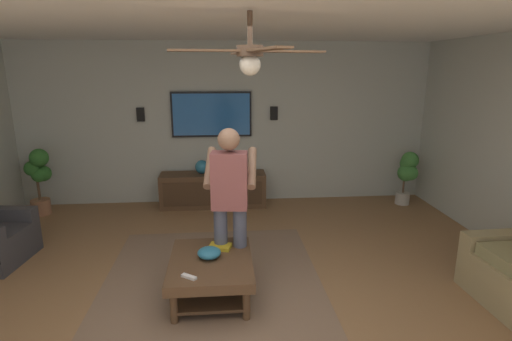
# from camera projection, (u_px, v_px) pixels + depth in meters

# --- Properties ---
(ground_plane) EXTENTS (8.27, 8.27, 0.00)m
(ground_plane) POSITION_uv_depth(u_px,v_px,m) (235.00, 322.00, 3.57)
(ground_plane) COLOR olive
(wall_back_tv) EXTENTS (0.10, 6.91, 2.63)m
(wall_back_tv) POSITION_uv_depth(u_px,v_px,m) (227.00, 124.00, 6.61)
(wall_back_tv) COLOR #B2B7AD
(wall_back_tv) RESTS_ON ground
(ceiling_slab) EXTENTS (7.09, 6.91, 0.10)m
(ceiling_slab) POSITION_uv_depth(u_px,v_px,m) (230.00, 1.00, 2.90)
(ceiling_slab) COLOR white
(area_rug) EXTENTS (2.76, 2.29, 0.01)m
(area_rug) POSITION_uv_depth(u_px,v_px,m) (212.00, 285.00, 4.18)
(area_rug) COLOR #7A604C
(area_rug) RESTS_ON ground
(coffee_table) EXTENTS (1.00, 0.80, 0.40)m
(coffee_table) POSITION_uv_depth(u_px,v_px,m) (211.00, 269.00, 3.91)
(coffee_table) COLOR #513823
(coffee_table) RESTS_ON ground
(media_console) EXTENTS (0.45, 1.70, 0.55)m
(media_console) POSITION_uv_depth(u_px,v_px,m) (213.00, 190.00, 6.53)
(media_console) COLOR #513823
(media_console) RESTS_ON ground
(tv) EXTENTS (0.05, 1.30, 0.73)m
(tv) POSITION_uv_depth(u_px,v_px,m) (212.00, 114.00, 6.46)
(tv) COLOR black
(person_standing) EXTENTS (0.57, 0.58, 1.64)m
(person_standing) POSITION_uv_depth(u_px,v_px,m) (230.00, 197.00, 4.06)
(person_standing) COLOR #4C5166
(person_standing) RESTS_ON ground
(potted_plant_tall) EXTENTS (0.33, 0.38, 1.04)m
(potted_plant_tall) POSITION_uv_depth(u_px,v_px,m) (39.00, 177.00, 6.06)
(potted_plant_tall) COLOR #9E6B4C
(potted_plant_tall) RESTS_ON ground
(potted_plant_short) EXTENTS (0.40, 0.32, 0.90)m
(potted_plant_short) POSITION_uv_depth(u_px,v_px,m) (408.00, 171.00, 6.52)
(potted_plant_short) COLOR #B7B2A8
(potted_plant_short) RESTS_ON ground
(bowl) EXTENTS (0.23, 0.23, 0.10)m
(bowl) POSITION_uv_depth(u_px,v_px,m) (209.00, 253.00, 3.90)
(bowl) COLOR teal
(bowl) RESTS_ON coffee_table
(remote_white) EXTENTS (0.12, 0.15, 0.02)m
(remote_white) POSITION_uv_depth(u_px,v_px,m) (189.00, 277.00, 3.53)
(remote_white) COLOR white
(remote_white) RESTS_ON coffee_table
(book) EXTENTS (0.21, 0.25, 0.04)m
(book) POSITION_uv_depth(u_px,v_px,m) (220.00, 247.00, 4.12)
(book) COLOR gold
(book) RESTS_ON coffee_table
(vase_round) EXTENTS (0.22, 0.22, 0.22)m
(vase_round) POSITION_uv_depth(u_px,v_px,m) (202.00, 167.00, 6.44)
(vase_round) COLOR teal
(vase_round) RESTS_ON media_console
(wall_speaker_left) EXTENTS (0.06, 0.12, 0.22)m
(wall_speaker_left) POSITION_uv_depth(u_px,v_px,m) (274.00, 113.00, 6.56)
(wall_speaker_left) COLOR black
(wall_speaker_right) EXTENTS (0.06, 0.12, 0.22)m
(wall_speaker_right) POSITION_uv_depth(u_px,v_px,m) (141.00, 114.00, 6.38)
(wall_speaker_right) COLOR black
(ceiling_fan) EXTENTS (1.19, 1.20, 0.46)m
(ceiling_fan) POSITION_uv_depth(u_px,v_px,m) (251.00, 55.00, 2.96)
(ceiling_fan) COLOR #4C3828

